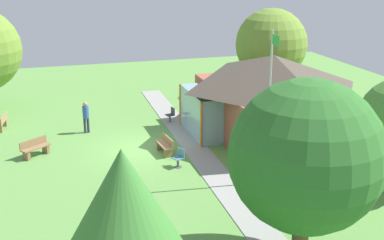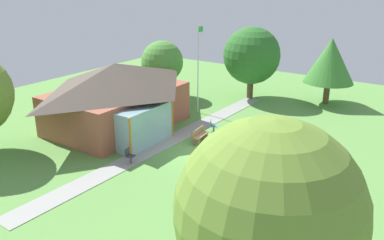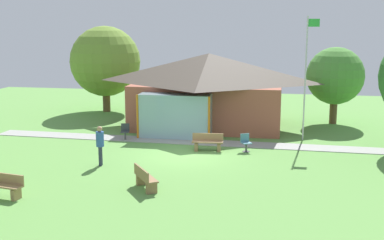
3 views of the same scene
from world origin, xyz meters
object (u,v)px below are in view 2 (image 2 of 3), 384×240
at_px(flagpole, 198,66).
at_px(tree_east_hedge, 252,56).
at_px(bench_front_left, 281,226).
at_px(tree_lawn_corner, 269,211).
at_px(bench_front_center, 284,170).
at_px(patio_chair_west, 130,156).
at_px(tree_far_east, 330,61).
at_px(patio_chair_lawn_spare, 213,126).
at_px(pavilion, 117,95).
at_px(bench_rear_near_path, 200,136).
at_px(tree_behind_pavilion_right, 162,62).
at_px(visitor_strolling_lawn, 210,165).

bearing_deg(flagpole, tree_east_hedge, -14.69).
bearing_deg(bench_front_left, tree_lawn_corner, 25.10).
xyz_separation_m(bench_front_center, bench_front_left, (-4.69, -1.76, 0.00)).
relative_size(patio_chair_west, tree_far_east, 0.16).
xyz_separation_m(flagpole, patio_chair_lawn_spare, (-2.83, -3.03, -3.12)).
relative_size(tree_far_east, tree_east_hedge, 0.88).
height_order(pavilion, bench_rear_near_path, pavilion).
bearing_deg(bench_front_center, patio_chair_lawn_spare, 117.00).
relative_size(bench_front_center, tree_lawn_corner, 0.23).
xyz_separation_m(bench_rear_near_path, patio_chair_lawn_spare, (1.83, 0.19, 0.01)).
xyz_separation_m(tree_behind_pavilion_right, tree_east_hedge, (3.67, -6.35, 0.64)).
bearing_deg(bench_front_center, patio_chair_west, 167.78).
xyz_separation_m(bench_front_left, patio_chair_lawn_spare, (7.95, 8.01, 0.01)).
bearing_deg(patio_chair_west, tree_east_hedge, 169.20).
distance_m(bench_front_center, bench_front_left, 5.01).
relative_size(bench_front_center, tree_behind_pavilion_right, 0.31).
height_order(tree_lawn_corner, tree_far_east, tree_lawn_corner).
distance_m(pavilion, patio_chair_lawn_spare, 6.61).
bearing_deg(pavilion, bench_rear_near_path, -81.04).
xyz_separation_m(patio_chair_west, tree_east_hedge, (14.97, 0.24, 3.16)).
distance_m(flagpole, tree_behind_pavilion_right, 5.29).
height_order(patio_chair_west, tree_east_hedge, tree_east_hedge).
bearing_deg(pavilion, bench_front_center, -92.43).
bearing_deg(patio_chair_lawn_spare, patio_chair_west, -38.96).
relative_size(bench_front_center, tree_east_hedge, 0.25).
bearing_deg(pavilion, tree_behind_pavilion_right, 16.23).
distance_m(pavilion, tree_lawn_corner, 17.71).
distance_m(pavilion, visitor_strolling_lawn, 9.89).
bearing_deg(patio_chair_lawn_spare, bench_front_left, 17.66).
relative_size(tree_lawn_corner, tree_behind_pavilion_right, 1.35).
height_order(bench_front_left, tree_lawn_corner, tree_lawn_corner).
relative_size(patio_chair_west, visitor_strolling_lawn, 0.49).
relative_size(bench_front_center, patio_chair_west, 1.72).
xyz_separation_m(visitor_strolling_lawn, tree_lawn_corner, (-6.20, -5.63, 2.75)).
bearing_deg(bench_front_center, tree_east_hedge, 88.24).
distance_m(bench_front_left, tree_far_east, 19.12).
distance_m(patio_chair_lawn_spare, tree_east_hedge, 9.16).
xyz_separation_m(bench_rear_near_path, bench_front_center, (-1.44, -6.06, 0.00)).
relative_size(bench_rear_near_path, patio_chair_west, 1.79).
bearing_deg(bench_front_left, flagpole, -124.54).
bearing_deg(bench_front_left, visitor_strolling_lawn, -103.44).
bearing_deg(patio_chair_west, tree_behind_pavilion_right, -161.45).
distance_m(visitor_strolling_lawn, tree_east_hedge, 15.58).
height_order(pavilion, patio_chair_lawn_spare, pavilion).
relative_size(pavilion, bench_front_left, 6.18).
distance_m(tree_lawn_corner, tree_east_hedge, 23.31).
xyz_separation_m(visitor_strolling_lawn, tree_behind_pavilion_right, (10.83, 11.45, 1.92)).
distance_m(flagpole, bench_front_center, 11.54).
height_order(flagpole, tree_lawn_corner, flagpole).
distance_m(patio_chair_lawn_spare, patio_chair_west, 6.64).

